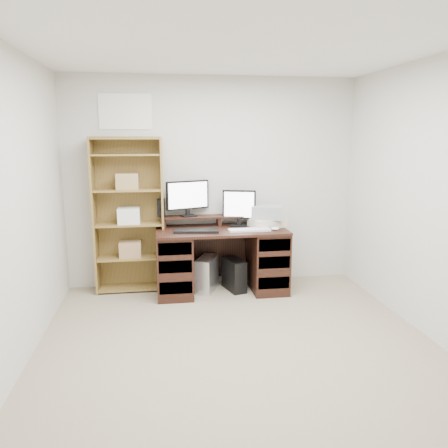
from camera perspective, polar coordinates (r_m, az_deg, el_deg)
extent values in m
cube|color=gray|center=(3.78, 2.54, -17.32)|extent=(3.50, 4.00, 0.02)
cube|color=white|center=(3.39, 2.95, 23.40)|extent=(3.50, 4.00, 0.02)
cube|color=beige|center=(5.33, -1.50, 5.43)|extent=(3.50, 0.02, 2.50)
cube|color=beige|center=(1.51, 18.10, -10.90)|extent=(3.50, 0.02, 2.50)
cube|color=beige|center=(3.48, -27.03, 0.95)|extent=(0.02, 4.00, 2.50)
cube|color=white|center=(5.26, -12.76, 14.14)|extent=(0.60, 0.01, 0.40)
cube|color=black|center=(5.04, -0.34, -0.83)|extent=(1.50, 0.70, 0.03)
cube|color=black|center=(5.09, -6.50, -5.15)|extent=(0.40, 0.66, 0.72)
cube|color=black|center=(5.24, 5.65, -4.65)|extent=(0.40, 0.66, 0.72)
cube|color=black|center=(5.45, -0.84, -3.54)|extent=(1.48, 0.02, 0.65)
cube|color=black|center=(4.84, -6.30, -8.29)|extent=(0.36, 0.01, 0.14)
cube|color=black|center=(4.76, -6.36, -5.57)|extent=(0.36, 0.01, 0.14)
cube|color=black|center=(4.71, -6.42, -3.24)|extent=(0.36, 0.01, 0.14)
cube|color=black|center=(5.00, 6.52, -7.65)|extent=(0.36, 0.01, 0.14)
cube|color=black|center=(4.92, 6.59, -5.01)|extent=(0.36, 0.01, 0.14)
cube|color=black|center=(4.87, 6.64, -2.75)|extent=(0.36, 0.01, 0.14)
cube|color=black|center=(5.20, -7.80, 0.16)|extent=(0.04, 0.20, 0.10)
cube|color=black|center=(5.24, -0.68, 0.37)|extent=(0.04, 0.20, 0.10)
cube|color=black|center=(5.37, 6.20, 0.56)|extent=(0.04, 0.20, 0.10)
cube|color=black|center=(5.23, -0.69, 1.01)|extent=(1.40, 0.22, 0.02)
cube|color=black|center=(5.19, -4.65, 1.09)|extent=(0.21, 0.19, 0.02)
cube|color=black|center=(5.20, -4.75, 1.73)|extent=(0.06, 0.04, 0.10)
cube|color=black|center=(5.17, -4.78, 3.79)|extent=(0.51, 0.21, 0.34)
cube|color=white|center=(5.16, -4.70, 3.76)|extent=(0.46, 0.17, 0.30)
cube|color=black|center=(5.20, 1.95, -0.21)|extent=(0.22, 0.19, 0.02)
cube|color=black|center=(5.21, 1.98, 0.48)|extent=(0.06, 0.04, 0.10)
cube|color=black|center=(5.17, 1.99, 2.56)|extent=(0.39, 0.14, 0.34)
cube|color=white|center=(5.15, 1.97, 2.53)|extent=(0.34, 0.10, 0.30)
cube|color=black|center=(5.19, -8.22, 2.12)|extent=(0.09, 0.09, 0.22)
cube|color=black|center=(4.89, -3.63, -0.92)|extent=(0.52, 0.23, 0.03)
cube|color=silver|center=(4.96, 3.33, -0.77)|extent=(0.47, 0.15, 0.02)
ellipsoid|color=white|center=(5.01, 6.69, -0.61)|extent=(0.10, 0.08, 0.04)
cube|color=beige|center=(5.20, 5.65, 0.19)|extent=(0.45, 0.39, 0.10)
cube|color=gray|center=(5.18, 5.67, 1.54)|extent=(0.42, 0.35, 0.15)
cube|color=silver|center=(5.21, -2.25, -6.54)|extent=(0.32, 0.44, 0.40)
cube|color=black|center=(5.23, 1.32, -6.61)|extent=(0.26, 0.41, 0.38)
cube|color=#19FF33|center=(5.04, 2.24, -6.33)|extent=(0.01, 0.01, 0.01)
cube|color=olive|center=(5.21, -16.57, 0.93)|extent=(0.02, 0.30, 1.80)
cube|color=olive|center=(5.16, -8.02, 1.20)|extent=(0.02, 0.30, 1.80)
cube|color=olive|center=(5.31, -12.22, 1.34)|extent=(0.80, 0.01, 1.80)
cube|color=olive|center=(5.39, -11.92, -8.06)|extent=(0.75, 0.28, 0.02)
cube|color=olive|center=(5.28, -12.08, -4.28)|extent=(0.75, 0.28, 0.02)
cube|color=olive|center=(5.19, -12.27, -0.02)|extent=(0.75, 0.28, 0.02)
cube|color=olive|center=(5.13, -12.46, 4.37)|extent=(0.75, 0.28, 0.02)
cube|color=olive|center=(5.09, -12.65, 8.83)|extent=(0.75, 0.28, 0.02)
cube|color=olive|center=(5.09, -12.74, 10.86)|extent=(0.75, 0.28, 0.02)
cube|color=#A07F54|center=(5.26, -12.13, -3.23)|extent=(0.25, 0.20, 0.18)
cube|color=white|center=(5.17, -12.31, 1.07)|extent=(0.25, 0.20, 0.18)
cube|color=#A07F54|center=(5.12, -12.51, 5.48)|extent=(0.25, 0.20, 0.18)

